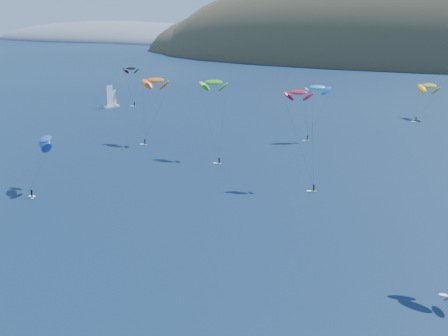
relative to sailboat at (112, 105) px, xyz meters
name	(u,v)px	position (x,y,z in m)	size (l,w,h in m)	color
headland	(132,42)	(-340.96, 557.45, -4.31)	(460.00, 250.00, 60.00)	slate
sailboat	(112,105)	(0.00, 0.00, 0.00)	(9.53, 8.29, 11.45)	white
kitesurfer_1	(156,80)	(56.32, -56.55, 19.59)	(10.16, 9.26, 23.29)	yellow
kitesurfer_3	(213,82)	(82.16, -67.06, 21.18)	(11.06, 11.57, 24.57)	yellow
kitesurfer_4	(318,87)	(104.22, -32.16, 16.94)	(9.39, 8.18, 20.33)	yellow
kitesurfer_9	(298,93)	(114.79, -87.58, 22.30)	(10.55, 7.66, 25.23)	yellow
kitesurfer_10	(45,139)	(59.86, -116.52, 11.37)	(9.93, 14.26, 15.05)	yellow
kitesurfer_11	(429,86)	(133.44, 28.92, 12.26)	(11.59, 17.85, 16.24)	yellow
kitesurfer_12	(131,69)	(4.62, 10.04, 15.88)	(7.83, 4.80, 18.97)	yellow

